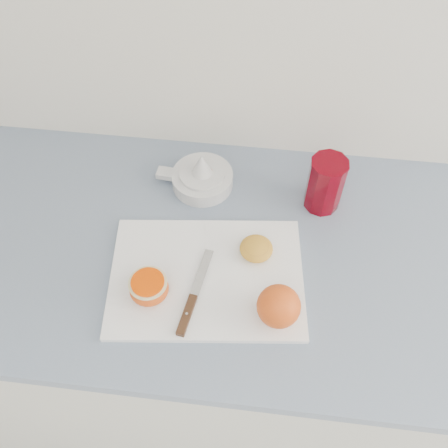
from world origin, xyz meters
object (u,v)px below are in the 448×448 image
object	(u,v)px
cutting_board	(207,277)
citrus_juicer	(202,177)
red_tumbler	(325,185)
counter	(254,337)
half_orange	(149,288)

from	to	relation	value
cutting_board	citrus_juicer	distance (m)	0.25
cutting_board	citrus_juicer	xyz separation A→B (m)	(-0.05, 0.25, 0.02)
cutting_board	red_tumbler	world-z (taller)	red_tumbler
counter	citrus_juicer	distance (m)	0.52
citrus_juicer	red_tumbler	size ratio (longest dim) A/B	1.34
cutting_board	citrus_juicer	size ratio (longest dim) A/B	2.17
counter	half_orange	size ratio (longest dim) A/B	31.62
counter	cutting_board	bearing A→B (deg)	-143.97
cutting_board	half_orange	distance (m)	0.12
cutting_board	red_tumbler	xyz separation A→B (m)	(0.23, 0.22, 0.05)
counter	red_tumbler	bearing A→B (deg)	50.75
citrus_juicer	counter	bearing A→B (deg)	-46.95
counter	cutting_board	size ratio (longest dim) A/B	6.24
citrus_juicer	half_orange	bearing A→B (deg)	-100.88
counter	red_tumbler	world-z (taller)	red_tumbler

